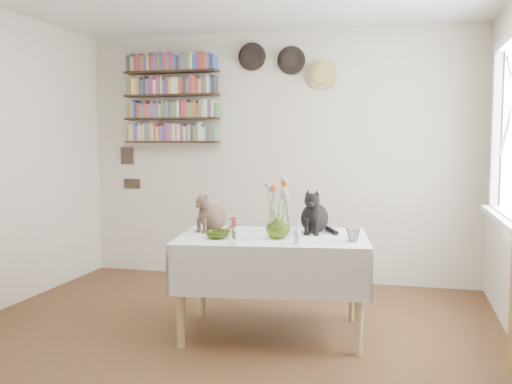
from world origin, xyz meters
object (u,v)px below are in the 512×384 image
(dining_table, at_px, (273,260))
(flower_vase, at_px, (278,226))
(bookshelf_unit, at_px, (171,99))
(black_cat, at_px, (315,210))
(tabby_cat, at_px, (213,211))

(dining_table, relative_size, flower_vase, 8.34)
(dining_table, bearing_deg, bookshelf_unit, 132.35)
(black_cat, distance_m, bookshelf_unit, 2.37)
(tabby_cat, xyz_separation_m, bookshelf_unit, (-0.94, 1.46, 0.96))
(dining_table, height_order, black_cat, black_cat)
(tabby_cat, relative_size, bookshelf_unit, 0.31)
(flower_vase, xyz_separation_m, bookshelf_unit, (-1.49, 1.67, 1.03))
(bookshelf_unit, bearing_deg, tabby_cat, -57.13)
(tabby_cat, distance_m, bookshelf_unit, 1.98)
(dining_table, distance_m, black_cat, 0.50)
(black_cat, relative_size, flower_vase, 1.94)
(black_cat, height_order, bookshelf_unit, bookshelf_unit)
(flower_vase, relative_size, bookshelf_unit, 0.18)
(tabby_cat, bearing_deg, dining_table, 14.62)
(tabby_cat, height_order, flower_vase, tabby_cat)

